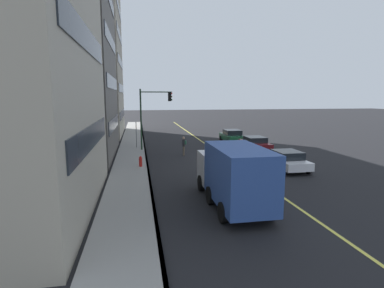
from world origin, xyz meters
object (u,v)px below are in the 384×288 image
(car_maroon, at_px, (255,144))
(pedestrian_with_backpack, at_px, (184,144))
(car_green, at_px, (232,136))
(traffic_light_mast, at_px, (152,109))
(car_white, at_px, (287,160))
(fire_hydrant, at_px, (141,162))
(street_sign_post, at_px, (136,133))
(truck_blue, at_px, (234,174))

(car_maroon, distance_m, pedestrian_with_backpack, 7.18)
(car_green, bearing_deg, traffic_light_mast, 112.76)
(car_white, relative_size, car_green, 0.89)
(car_green, bearing_deg, car_maroon, -177.56)
(fire_hydrant, bearing_deg, pedestrian_with_backpack, -41.86)
(pedestrian_with_backpack, relative_size, traffic_light_mast, 0.28)
(car_green, height_order, street_sign_post, street_sign_post)
(car_white, relative_size, street_sign_post, 1.43)
(traffic_light_mast, bearing_deg, pedestrian_with_backpack, -138.80)
(truck_blue, distance_m, traffic_light_mast, 16.83)
(car_green, relative_size, fire_hydrant, 4.81)
(car_maroon, xyz_separation_m, truck_blue, (-13.90, 6.71, 0.84))
(pedestrian_with_backpack, bearing_deg, street_sign_post, 43.96)
(fire_hydrant, bearing_deg, traffic_light_mast, -10.03)
(pedestrian_with_backpack, bearing_deg, traffic_light_mast, 41.20)
(car_maroon, distance_m, street_sign_post, 12.12)
(traffic_light_mast, bearing_deg, car_green, -67.24)
(pedestrian_with_backpack, xyz_separation_m, street_sign_post, (4.47, 4.31, 0.64))
(truck_blue, distance_m, fire_hydrant, 9.95)
(traffic_light_mast, relative_size, fire_hydrant, 6.51)
(street_sign_post, height_order, fire_hydrant, street_sign_post)
(car_white, xyz_separation_m, traffic_light_mast, (9.89, 9.36, 3.40))
(car_maroon, height_order, traffic_light_mast, traffic_light_mast)
(truck_blue, height_order, fire_hydrant, truck_blue)
(car_green, height_order, truck_blue, truck_blue)
(pedestrian_with_backpack, height_order, street_sign_post, street_sign_post)
(truck_blue, bearing_deg, car_green, -17.54)
(car_white, xyz_separation_m, street_sign_post, (11.30, 11.00, 0.92))
(car_white, height_order, fire_hydrant, car_white)
(street_sign_post, distance_m, fire_hydrant, 9.02)
(car_green, xyz_separation_m, traffic_light_mast, (-4.01, 9.55, 3.37))
(street_sign_post, bearing_deg, truck_blue, -165.04)
(car_green, relative_size, street_sign_post, 1.60)
(pedestrian_with_backpack, xyz_separation_m, traffic_light_mast, (3.05, 2.67, 3.11))
(car_green, xyz_separation_m, street_sign_post, (-2.59, 11.18, 0.89))
(pedestrian_with_backpack, xyz_separation_m, fire_hydrant, (-4.47, 4.00, -0.56))
(car_maroon, relative_size, pedestrian_with_backpack, 2.49)
(car_maroon, relative_size, street_sign_post, 1.54)
(street_sign_post, bearing_deg, fire_hydrant, -178.04)
(fire_hydrant, bearing_deg, car_green, -43.34)
(car_white, xyz_separation_m, truck_blue, (-6.46, 6.25, 0.88))
(truck_blue, xyz_separation_m, fire_hydrant, (8.83, 4.44, -1.15))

